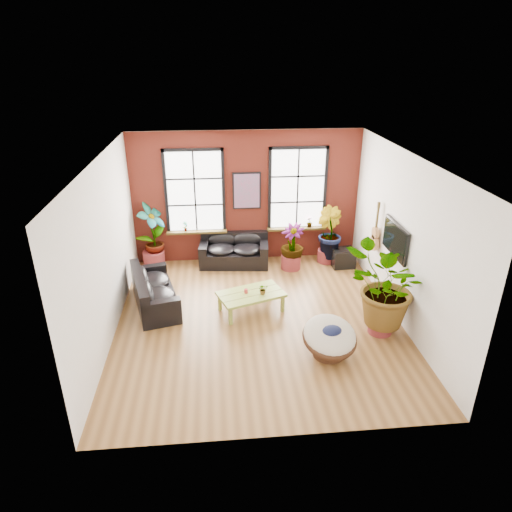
{
  "coord_description": "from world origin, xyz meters",
  "views": [
    {
      "loc": [
        -0.84,
        -8.33,
        5.35
      ],
      "look_at": [
        0.0,
        0.6,
        1.25
      ],
      "focal_mm": 32.0,
      "sensor_mm": 36.0,
      "label": 1
    }
  ],
  "objects_px": {
    "papasan_chair": "(330,337)",
    "sofa_left": "(153,292)",
    "sofa_back": "(234,251)",
    "coffee_table": "(251,295)"
  },
  "relations": [
    {
      "from": "sofa_back",
      "to": "sofa_left",
      "type": "xyz_separation_m",
      "value": [
        -1.94,
        -2.07,
        -0.02
      ]
    },
    {
      "from": "coffee_table",
      "to": "papasan_chair",
      "type": "bearing_deg",
      "value": -72.01
    },
    {
      "from": "coffee_table",
      "to": "sofa_left",
      "type": "bearing_deg",
      "value": 149.39
    },
    {
      "from": "papasan_chair",
      "to": "sofa_left",
      "type": "bearing_deg",
      "value": 137.89
    },
    {
      "from": "sofa_left",
      "to": "coffee_table",
      "type": "relative_size",
      "value": 1.34
    },
    {
      "from": "sofa_back",
      "to": "coffee_table",
      "type": "distance_m",
      "value": 2.51
    },
    {
      "from": "coffee_table",
      "to": "papasan_chair",
      "type": "height_order",
      "value": "papasan_chair"
    },
    {
      "from": "sofa_left",
      "to": "papasan_chair",
      "type": "xyz_separation_m",
      "value": [
        3.52,
        -2.18,
        0.04
      ]
    },
    {
      "from": "sofa_left",
      "to": "papasan_chair",
      "type": "bearing_deg",
      "value": -136.17
    },
    {
      "from": "coffee_table",
      "to": "papasan_chair",
      "type": "xyz_separation_m",
      "value": [
        1.34,
        -1.75,
        0.0
      ]
    }
  ]
}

